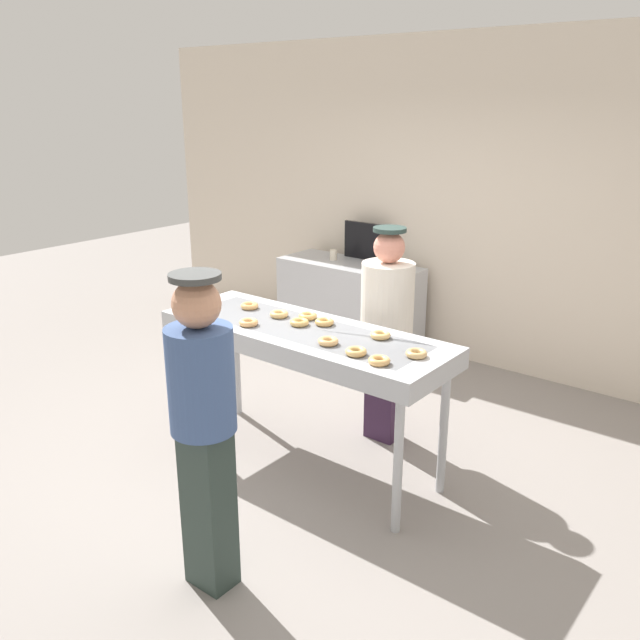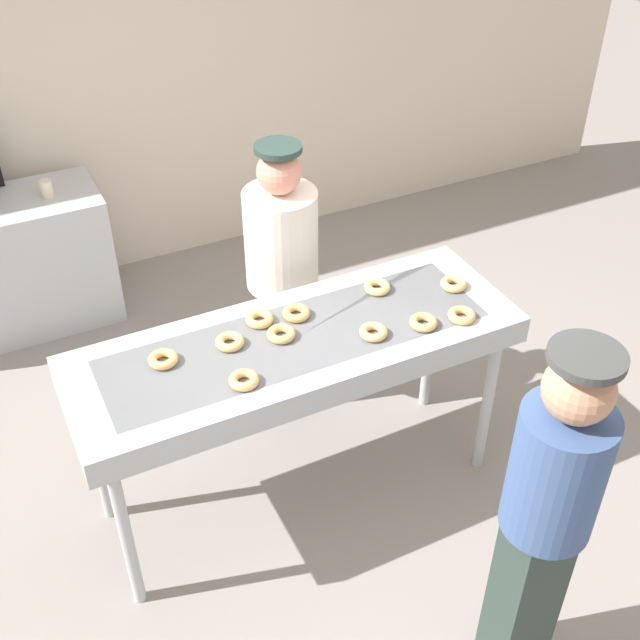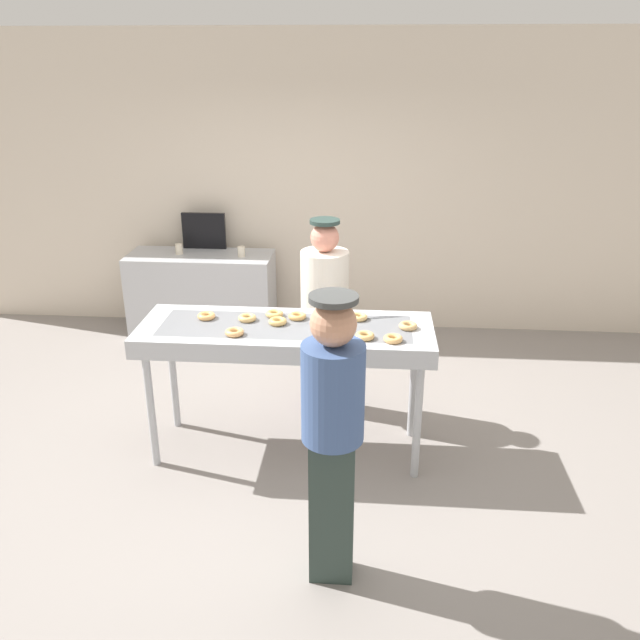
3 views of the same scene
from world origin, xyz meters
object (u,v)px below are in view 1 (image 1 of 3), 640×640
object	(u,v)px
glazed_donut_3	(308,316)
glazed_donut_8	(381,335)
glazed_donut_2	(379,361)
glazed_donut_9	(250,306)
prep_counter	(349,305)
paper_cup_0	(333,255)
glazed_donut_6	(324,322)
glazed_donut_0	(299,322)
fryer_conveyor	(304,340)
glazed_donut_4	(249,323)
glazed_donut_7	(279,314)
glazed_donut_1	(416,354)
glazed_donut_5	(356,352)
menu_display	(364,241)
customer_waiting	(203,418)
worker_baker	(387,320)
glazed_donut_10	(328,341)
paper_cup_1	(385,265)

from	to	relation	value
glazed_donut_3	glazed_donut_8	xyz separation A→B (m)	(0.61, -0.01, 0.00)
glazed_donut_2	glazed_donut_9	distance (m)	1.35
prep_counter	paper_cup_0	size ratio (longest dim) A/B	14.00
glazed_donut_6	glazed_donut_9	xyz separation A→B (m)	(-0.65, -0.05, 0.00)
glazed_donut_0	fryer_conveyor	bearing A→B (deg)	-26.15
glazed_donut_0	glazed_donut_4	xyz separation A→B (m)	(-0.26, -0.21, 0.00)
glazed_donut_7	glazed_donut_6	bearing A→B (deg)	10.14
fryer_conveyor	paper_cup_0	xyz separation A→B (m)	(-1.36, 2.10, 0.01)
fryer_conveyor	glazed_donut_1	size ratio (longest dim) A/B	16.05
glazed_donut_5	menu_display	world-z (taller)	menu_display
glazed_donut_2	paper_cup_0	distance (m)	3.12
glazed_donut_2	glazed_donut_3	distance (m)	0.92
glazed_donut_8	customer_waiting	size ratio (longest dim) A/B	0.08
glazed_donut_5	glazed_donut_6	xyz separation A→B (m)	(-0.49, 0.32, 0.00)
glazed_donut_5	menu_display	bearing A→B (deg)	124.14
glazed_donut_6	prep_counter	world-z (taller)	glazed_donut_6
glazed_donut_9	worker_baker	size ratio (longest dim) A/B	0.08
fryer_conveyor	glazed_donut_10	bearing A→B (deg)	-23.90
menu_display	paper_cup_0	bearing A→B (deg)	-132.67
customer_waiting	glazed_donut_2	bearing A→B (deg)	78.18
customer_waiting	paper_cup_0	size ratio (longest dim) A/B	16.13
customer_waiting	paper_cup_1	size ratio (longest dim) A/B	16.13
glazed_donut_7	glazed_donut_4	bearing A→B (deg)	-98.35
glazed_donut_1	glazed_donut_4	distance (m)	1.19
paper_cup_1	glazed_donut_2	bearing A→B (deg)	-57.46
fryer_conveyor	glazed_donut_5	world-z (taller)	glazed_donut_5
glazed_donut_7	worker_baker	xyz separation A→B (m)	(0.51, 0.59, -0.09)
worker_baker	customer_waiting	world-z (taller)	customer_waiting
fryer_conveyor	paper_cup_1	distance (m)	2.18
glazed_donut_4	glazed_donut_6	bearing A→B (deg)	39.87
glazed_donut_5	paper_cup_0	world-z (taller)	glazed_donut_5
glazed_donut_5	glazed_donut_4	bearing A→B (deg)	-179.51
glazed_donut_3	paper_cup_0	bearing A→B (deg)	123.04
glazed_donut_0	prep_counter	world-z (taller)	glazed_donut_0
glazed_donut_9	glazed_donut_4	bearing A→B (deg)	-46.76
glazed_donut_1	glazed_donut_4	xyz separation A→B (m)	(-1.17, -0.20, 0.00)
glazed_donut_7	paper_cup_0	bearing A→B (deg)	117.96
paper_cup_0	paper_cup_1	bearing A→B (deg)	-3.88
fryer_conveyor	glazed_donut_3	distance (m)	0.22
menu_display	glazed_donut_2	bearing A→B (deg)	-53.42
fryer_conveyor	paper_cup_1	size ratio (longest dim) A/B	19.61
prep_counter	menu_display	xyz separation A→B (m)	(0.00, 0.23, 0.62)
glazed_donut_4	menu_display	xyz separation A→B (m)	(-0.83, 2.52, 0.04)
prep_counter	glazed_donut_5	bearing A→B (deg)	-53.20
worker_baker	prep_counter	distance (m)	2.05
glazed_donut_4	paper_cup_1	xyz separation A→B (m)	(-0.39, 2.24, -0.09)
glazed_donut_5	menu_display	xyz separation A→B (m)	(-1.70, 2.51, 0.04)
glazed_donut_10	worker_baker	bearing A→B (deg)	96.43
glazed_donut_8	worker_baker	size ratio (longest dim) A/B	0.08
glazed_donut_6	glazed_donut_8	bearing A→B (deg)	2.38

